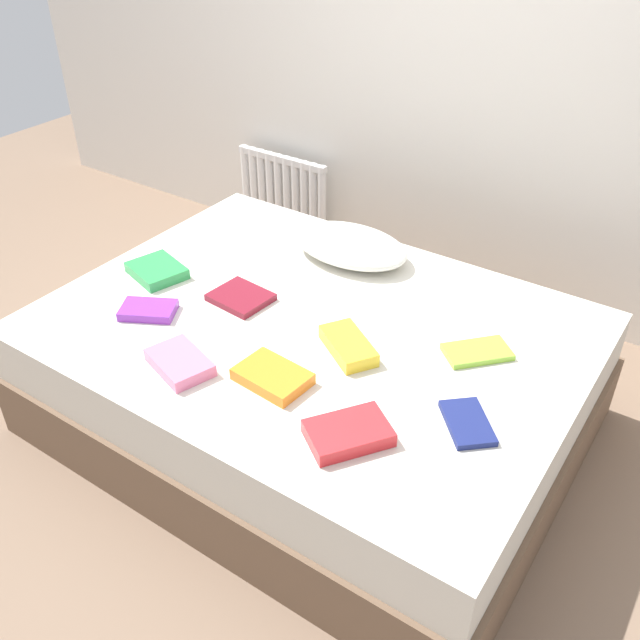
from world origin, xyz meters
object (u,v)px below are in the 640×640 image
radiator (283,193)px  textbook_purple (148,310)px  textbook_green (157,271)px  pillow (350,245)px  textbook_maroon (241,297)px  textbook_yellow (348,346)px  textbook_pink (180,363)px  textbook_orange (272,377)px  textbook_red (348,433)px  textbook_lime (477,352)px  textbook_navy (467,423)px  bed (313,374)px

radiator → textbook_purple: size_ratio=2.91×
textbook_green → radiator: bearing=120.4°
pillow → textbook_maroon: (-0.17, -0.53, -0.04)m
textbook_yellow → textbook_pink: bearing=-103.5°
pillow → textbook_pink: (-0.07, -0.98, -0.03)m
textbook_yellow → textbook_orange: size_ratio=1.02×
radiator → textbook_pink: bearing=-63.8°
textbook_red → textbook_pink: 0.66m
textbook_lime → textbook_maroon: textbook_maroon is taller
pillow → textbook_navy: pillow is taller
textbook_green → textbook_navy: bearing=12.2°
textbook_maroon → textbook_navy: (1.03, -0.15, -0.00)m
textbook_red → textbook_pink: textbook_red is taller
bed → textbook_navy: textbook_navy is taller
textbook_red → textbook_green: size_ratio=1.09×
textbook_yellow → textbook_pink: 0.58m
textbook_purple → textbook_orange: textbook_orange is taller
textbook_lime → textbook_orange: (-0.50, -0.52, 0.01)m
pillow → textbook_orange: bearing=-74.7°
textbook_maroon → textbook_green: (-0.41, -0.05, 0.01)m
textbook_yellow → textbook_orange: textbook_yellow is taller
textbook_red → bed: bearing=79.7°
radiator → textbook_orange: bearing=-54.0°
bed → textbook_lime: size_ratio=8.76×
pillow → textbook_yellow: pillow is taller
textbook_pink → textbook_green: bearing=160.1°
bed → textbook_yellow: 0.36m
textbook_maroon → radiator: bearing=125.7°
textbook_green → bed: bearing=23.1°
pillow → textbook_purple: 0.90m
radiator → textbook_pink: 1.88m
textbook_maroon → textbook_pink: size_ratio=0.94×
textbook_yellow → pillow: bearing=154.8°
textbook_red → textbook_green: textbook_red is taller
textbook_navy → textbook_red: bearing=-89.0°
textbook_red → textbook_lime: bearing=21.2°
bed → textbook_maroon: size_ratio=9.17×
radiator → textbook_navy: radiator is taller
textbook_maroon → pillow: bearing=77.4°
textbook_orange → textbook_maroon: bearing=146.4°
textbook_lime → textbook_yellow: size_ratio=0.94×
textbook_red → radiator: bearing=77.2°
bed → radiator: bearing=131.0°
textbook_lime → textbook_maroon: (-0.91, -0.20, 0.00)m
pillow → textbook_purple: (-0.40, -0.80, -0.04)m
radiator → textbook_green: textbook_green is taller
textbook_navy → radiator: bearing=-170.6°
textbook_yellow → textbook_pink: size_ratio=1.05×
textbook_yellow → textbook_maroon: bearing=-151.6°
radiator → textbook_yellow: textbook_yellow is taller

